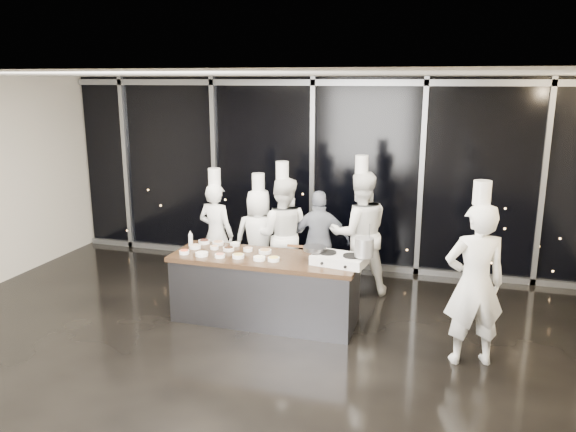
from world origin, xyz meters
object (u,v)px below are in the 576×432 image
guest (320,242)px  chef_side (475,283)px  demo_counter (265,288)px  stove (339,259)px  stock_pot (364,247)px  chef_left (259,238)px  chef_right (360,233)px  frying_pan (314,248)px  chef_center (282,234)px  chef_far_left (216,233)px

guest → chef_side: bearing=129.9°
demo_counter → stove: (1.00, -0.02, 0.51)m
stock_pot → chef_left: size_ratio=0.13×
chef_left → chef_right: (1.51, 0.20, 0.15)m
stock_pot → guest: guest is taller
demo_counter → chef_right: 1.77m
frying_pan → chef_center: (-0.77, 1.13, -0.18)m
chef_far_left → chef_center: bearing=-168.5°
demo_counter → guest: bearing=71.4°
chef_right → chef_far_left: bearing=-16.8°
chef_left → chef_side: size_ratio=0.85×
chef_left → demo_counter: bearing=101.5°
chef_left → chef_right: 1.53m
chef_center → stock_pot: bearing=131.3°
chef_right → chef_side: bearing=108.6°
demo_counter → chef_side: chef_side is taller
frying_pan → chef_right: 1.40m
chef_left → chef_right: size_ratio=0.86×
stock_pot → chef_right: chef_right is taller
chef_right → chef_side: (1.58, -1.76, 0.02)m
frying_pan → chef_far_left: (-1.84, 1.09, -0.24)m
stock_pot → chef_left: bearing=145.9°
guest → stove: bearing=101.2°
chef_center → chef_side: size_ratio=0.94×
stove → stock_pot: 0.37m
chef_right → demo_counter: bearing=29.8°
demo_counter → frying_pan: (0.66, 0.02, 0.61)m
guest → chef_left: bearing=-4.9°
stock_pot → guest: size_ratio=0.15×
stock_pot → chef_right: size_ratio=0.11×
chef_far_left → chef_left: 0.69m
stock_pot → chef_center: 1.88m
stove → chef_right: (0.02, 1.38, -0.02)m
stove → chef_side: (1.60, -0.38, -0.01)m
stove → chef_side: chef_side is taller
demo_counter → guest: 1.39m
guest → stock_pot: bearing=110.9°
frying_pan → chef_side: (1.94, -0.42, -0.11)m
demo_counter → chef_left: 1.31m
chef_center → guest: size_ratio=1.28×
stock_pot → chef_side: 1.35m
stove → guest: guest is taller
demo_counter → chef_far_left: chef_far_left is taller
stove → guest: size_ratio=0.46×
frying_pan → chef_far_left: 2.15m
stove → chef_right: bearing=98.1°
demo_counter → chef_center: chef_center is taller
guest → chef_right: size_ratio=0.74×
chef_side → stock_pot: bearing=-32.6°
stock_pot → chef_right: 1.47m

